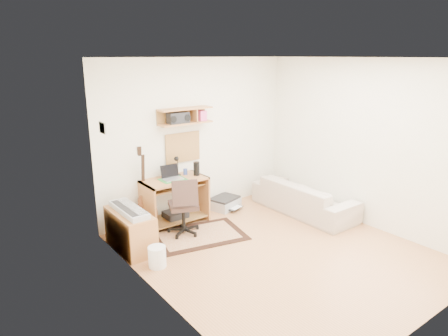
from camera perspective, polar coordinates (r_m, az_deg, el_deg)
floor at (r=5.73m, az=7.69°, el=-11.79°), size 3.60×4.00×0.01m
ceiling at (r=5.09m, az=8.80°, el=15.27°), size 3.60×4.00×0.01m
back_wall at (r=6.78m, az=-3.85°, el=4.41°), size 3.60×0.01×2.60m
left_wall at (r=4.22m, az=-9.45°, el=-2.87°), size 0.01×4.00×2.60m
right_wall at (r=6.63m, az=19.35°, el=3.28°), size 0.01×4.00×2.60m
wall_shelf at (r=6.45m, az=-5.52°, el=7.38°), size 0.90×0.25×0.26m
cork_board at (r=6.63m, az=-5.88°, el=2.95°), size 0.64×0.03×0.49m
wall_photo at (r=5.47m, az=-16.87°, el=5.48°), size 0.02×0.20×0.15m
desk at (r=6.49m, az=-6.97°, el=-4.70°), size 1.00×0.55×0.75m
laptop at (r=6.30m, az=-7.33°, el=-0.66°), size 0.30×0.30×0.23m
speaker at (r=6.49m, az=-3.93°, el=-0.10°), size 0.10×0.10×0.22m
desk_lamp at (r=6.51m, az=-6.58°, el=0.36°), size 0.11×0.11×0.33m
pencil_cup at (r=6.57m, az=-5.51°, el=-0.51°), size 0.07×0.07×0.10m
boombox at (r=6.38m, az=-6.55°, el=7.08°), size 0.34×0.16×0.18m
rug at (r=6.15m, az=-3.58°, el=-9.52°), size 1.49×1.15×0.02m
task_chair at (r=6.07m, az=-5.81°, el=-5.30°), size 0.61×0.61×0.92m
cabinet at (r=5.80m, az=-13.16°, el=-8.64°), size 0.40×0.90×0.55m
music_keyboard at (r=5.69m, az=-13.36°, el=-5.79°), size 0.25×0.82×0.07m
guitar at (r=6.32m, az=-11.14°, el=-2.84°), size 0.38×0.29×1.29m
waste_basket at (r=5.34m, az=-9.48°, el=-12.33°), size 0.29×0.29×0.28m
printer at (r=7.16m, az=0.08°, el=-5.06°), size 0.60×0.52×0.19m
sofa at (r=7.02m, az=11.32°, el=-3.37°), size 0.55×1.88×0.74m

